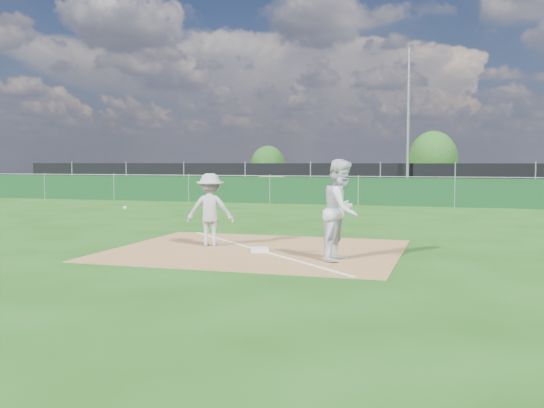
# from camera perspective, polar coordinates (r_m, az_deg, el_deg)

# --- Properties ---
(ground) EXTENTS (90.00, 90.00, 0.00)m
(ground) POSITION_cam_1_polar(r_m,az_deg,el_deg) (21.57, 6.09, -1.04)
(ground) COLOR #184D10
(ground) RESTS_ON ground
(infield_dirt) EXTENTS (6.00, 5.00, 0.02)m
(infield_dirt) POSITION_cam_1_polar(r_m,az_deg,el_deg) (12.90, -1.44, -4.36)
(infield_dirt) COLOR olive
(infield_dirt) RESTS_ON ground
(foul_line) EXTENTS (5.01, 5.01, 0.01)m
(foul_line) POSITION_cam_1_polar(r_m,az_deg,el_deg) (12.89, -1.44, -4.30)
(foul_line) COLOR white
(foul_line) RESTS_ON infield_dirt
(green_fence) EXTENTS (44.00, 0.05, 1.20)m
(green_fence) POSITION_cam_1_polar(r_m,az_deg,el_deg) (26.45, 8.12, 1.18)
(green_fence) COLOR #0E3617
(green_fence) RESTS_ON ground
(dirt_mound) EXTENTS (3.38, 2.60, 1.17)m
(dirt_mound) POSITION_cam_1_polar(r_m,az_deg,el_deg) (30.98, -0.06, 1.59)
(dirt_mound) COLOR olive
(dirt_mound) RESTS_ON ground
(black_fence) EXTENTS (46.00, 0.04, 1.80)m
(black_fence) POSITION_cam_1_polar(r_m,az_deg,el_deg) (34.36, 10.16, 2.29)
(black_fence) COLOR black
(black_fence) RESTS_ON ground
(parking_lot) EXTENTS (46.00, 9.00, 0.01)m
(parking_lot) POSITION_cam_1_polar(r_m,az_deg,el_deg) (39.36, 10.99, 1.19)
(parking_lot) COLOR black
(parking_lot) RESTS_ON ground
(light_pole) EXTENTS (0.16, 0.16, 8.00)m
(light_pole) POSITION_cam_1_polar(r_m,az_deg,el_deg) (33.97, 12.70, 7.47)
(light_pole) COLOR slate
(light_pole) RESTS_ON ground
(first_base) EXTENTS (0.48, 0.48, 0.08)m
(first_base) POSITION_cam_1_polar(r_m,az_deg,el_deg) (12.62, -1.19, -4.32)
(first_base) COLOR silver
(first_base) RESTS_ON infield_dirt
(play_at_first) EXTENTS (2.67, 0.86, 1.61)m
(play_at_first) POSITION_cam_1_polar(r_m,az_deg,el_deg) (13.48, -5.84, -0.54)
(play_at_first) COLOR #B0B0B3
(play_at_first) RESTS_ON infield_dirt
(runner) EXTENTS (0.86, 1.04, 1.93)m
(runner) POSITION_cam_1_polar(r_m,az_deg,el_deg) (11.55, 6.57, -0.58)
(runner) COLOR silver
(runner) RESTS_ON ground
(car_left) EXTENTS (4.28, 2.54, 1.37)m
(car_left) POSITION_cam_1_polar(r_m,az_deg,el_deg) (39.77, 0.48, 2.28)
(car_left) COLOR #B1B4BA
(car_left) RESTS_ON parking_lot
(car_mid) EXTENTS (4.86, 3.26, 1.51)m
(car_mid) POSITION_cam_1_polar(r_m,az_deg,el_deg) (38.58, 9.03, 2.29)
(car_mid) COLOR black
(car_mid) RESTS_ON parking_lot
(car_right) EXTENTS (5.05, 2.77, 1.38)m
(car_right) POSITION_cam_1_polar(r_m,az_deg,el_deg) (38.23, 18.71, 2.02)
(car_right) COLOR black
(car_right) RESTS_ON parking_lot
(tree_left) EXTENTS (2.60, 2.60, 3.08)m
(tree_left) POSITION_cam_1_polar(r_m,az_deg,el_deg) (45.42, -0.41, 3.62)
(tree_left) COLOR #382316
(tree_left) RESTS_ON ground
(tree_mid) EXTENTS (3.48, 3.48, 4.12)m
(tree_mid) POSITION_cam_1_polar(r_m,az_deg,el_deg) (45.57, 14.92, 4.16)
(tree_mid) COLOR #382316
(tree_mid) RESTS_ON ground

